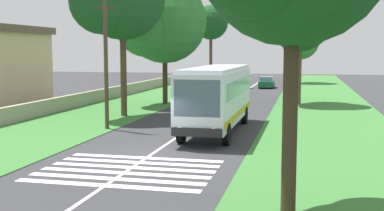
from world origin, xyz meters
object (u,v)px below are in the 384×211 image
at_px(roadside_tree_left_0, 119,0).
at_px(roadside_tree_left_1, 162,23).
at_px(trailing_car_0, 214,92).
at_px(trailing_car_1, 229,86).
at_px(roadside_tree_left_2, 210,23).
at_px(roadside_tree_right_0, 298,21).
at_px(coach_bus, 217,95).
at_px(trailing_car_2, 267,83).
at_px(roadside_tree_right_2, 300,42).
at_px(utility_pole, 106,61).

distance_m(roadside_tree_left_0, roadside_tree_left_1, 8.38).
height_order(trailing_car_0, trailing_car_1, same).
xyz_separation_m(trailing_car_0, roadside_tree_left_0, (-14.09, 4.09, 7.51)).
relative_size(roadside_tree_left_1, roadside_tree_left_2, 1.03).
distance_m(roadside_tree_left_1, roadside_tree_right_0, 11.75).
distance_m(coach_bus, trailing_car_2, 34.66).
relative_size(trailing_car_1, roadside_tree_left_1, 0.40).
distance_m(roadside_tree_right_2, utility_pole, 46.68).
bearing_deg(trailing_car_0, roadside_tree_left_2, 12.19).
bearing_deg(trailing_car_0, roadside_tree_right_0, -111.19).
distance_m(coach_bus, roadside_tree_left_0, 11.12).
relative_size(roadside_tree_left_1, roadside_tree_right_2, 1.24).
distance_m(roadside_tree_left_2, roadside_tree_right_2, 15.26).
distance_m(trailing_car_1, trailing_car_2, 8.11).
bearing_deg(roadside_tree_left_0, trailing_car_0, -16.20).
bearing_deg(trailing_car_0, coach_bus, -168.95).
bearing_deg(roadside_tree_left_1, trailing_car_2, -19.23).
relative_size(trailing_car_1, roadside_tree_right_2, 0.50).
bearing_deg(roadside_tree_right_2, roadside_tree_left_1, 160.38).
bearing_deg(trailing_car_2, roadside_tree_right_2, -20.43).
relative_size(coach_bus, utility_pole, 1.45).
bearing_deg(roadside_tree_left_2, coach_bus, -168.44).
bearing_deg(trailing_car_2, trailing_car_0, 165.73).
height_order(trailing_car_2, roadside_tree_right_0, roadside_tree_right_0).
bearing_deg(roadside_tree_right_0, trailing_car_2, 12.20).
height_order(roadside_tree_right_0, roadside_tree_right_2, roadside_tree_right_0).
bearing_deg(roadside_tree_left_1, trailing_car_1, -14.93).
height_order(coach_bus, utility_pole, utility_pole).
distance_m(trailing_car_0, roadside_tree_left_1, 9.27).
relative_size(trailing_car_2, utility_pole, 0.56).
bearing_deg(roadside_tree_left_2, trailing_car_2, -89.41).
bearing_deg(utility_pole, roadside_tree_right_0, -32.72).
bearing_deg(utility_pole, coach_bus, -84.79).
relative_size(coach_bus, roadside_tree_right_0, 1.11).
relative_size(trailing_car_1, roadside_tree_right_0, 0.43).
relative_size(trailing_car_1, trailing_car_2, 1.00).
bearing_deg(trailing_car_2, utility_pole, 169.20).
distance_m(coach_bus, roadside_tree_left_2, 35.77).
bearing_deg(utility_pole, roadside_tree_right_2, -13.04).
xyz_separation_m(roadside_tree_left_2, roadside_tree_right_2, (10.29, -11.06, -2.20)).
distance_m(trailing_car_1, roadside_tree_left_1, 15.85).
distance_m(trailing_car_0, roadside_tree_left_0, 16.48).
bearing_deg(roadside_tree_left_0, trailing_car_1, -11.03).
bearing_deg(trailing_car_2, roadside_tree_left_1, 160.77).
bearing_deg(roadside_tree_left_0, roadside_tree_left_1, -4.19).
height_order(coach_bus, roadside_tree_left_1, roadside_tree_left_1).
height_order(coach_bus, trailing_car_1, coach_bus).
bearing_deg(trailing_car_1, coach_bus, -172.74).
height_order(roadside_tree_right_2, utility_pole, roadside_tree_right_2).
relative_size(coach_bus, roadside_tree_left_0, 0.98).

